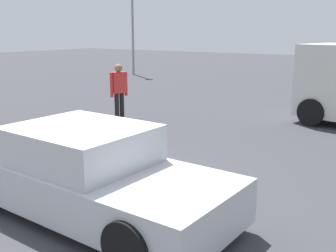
% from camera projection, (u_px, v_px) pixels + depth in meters
% --- Properties ---
extents(ground_plane, '(80.00, 80.00, 0.00)m').
position_uv_depth(ground_plane, '(78.00, 207.00, 6.06)').
color(ground_plane, '#38383D').
extents(sedan_foreground, '(4.42, 1.93, 1.27)m').
position_uv_depth(sedan_foreground, '(86.00, 174.00, 5.78)').
color(sedan_foreground, '#B7BABF').
rests_on(sedan_foreground, ground_plane).
extents(pedestrian, '(0.34, 0.55, 1.65)m').
position_uv_depth(pedestrian, '(119.00, 88.00, 11.61)').
color(pedestrian, black).
rests_on(pedestrian, ground_plane).
extents(light_post_far, '(0.44, 0.44, 5.91)m').
position_uv_depth(light_post_far, '(132.00, 4.00, 23.37)').
color(light_post_far, gray).
rests_on(light_post_far, ground_plane).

